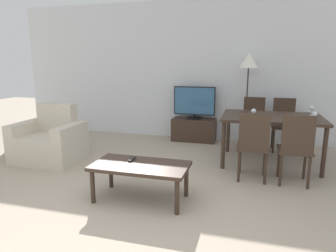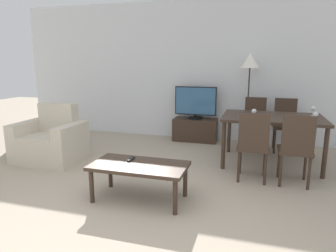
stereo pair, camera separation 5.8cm
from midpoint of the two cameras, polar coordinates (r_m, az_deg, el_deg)
The scene contains 16 objects.
ground_plane at distance 2.77m, azimuth -13.74°, elevation -21.63°, with size 18.00×18.00×0.00m, color tan.
wall_back at distance 6.04m, azimuth 4.90°, elevation 10.37°, with size 7.39×0.06×2.70m.
armchair at distance 5.03m, azimuth -21.09°, elevation -2.73°, with size 0.98×0.74×0.88m.
tv_stand at distance 5.91m, azimuth 5.45°, elevation -0.74°, with size 0.85×0.36×0.44m.
tv at distance 5.81m, azimuth 5.55°, elevation 4.43°, with size 0.80×0.28×0.63m.
coffee_table at distance 3.36m, azimuth -5.02°, elevation -8.02°, with size 1.06×0.55×0.42m.
dining_table at distance 4.73m, azimuth 19.58°, elevation 0.88°, with size 1.44×0.99×0.74m.
dining_chair_near at distance 3.97m, azimuth 16.33°, elevation -3.25°, with size 0.40×0.40×0.91m.
dining_chair_far at distance 5.57m, azimuth 21.67°, elevation 0.69°, with size 0.40×0.40×0.91m.
dining_chair_near_right at distance 4.01m, azimuth 23.58°, elevation -3.65°, with size 0.40×0.40×0.91m.
dining_chair_far_left at distance 5.54m, azimuth 16.48°, elevation 1.00°, with size 0.40×0.40×0.91m.
floor_lamp at distance 5.59m, azimuth 15.63°, elevation 11.01°, with size 0.34×0.34×1.68m.
remote_primary at distance 3.49m, azimuth -6.57°, elevation -6.28°, with size 0.04×0.15×0.02m.
wine_glass_left at distance 4.97m, azimuth 26.25°, elevation 2.90°, with size 0.07×0.07×0.15m.
wine_glass_center at distance 4.39m, azimuth 16.42°, elevation 2.60°, with size 0.07×0.07×0.15m.
wine_glass_right at distance 4.40m, azimuth 26.60°, elevation 1.85°, with size 0.07×0.07×0.15m.
Camera 2 is at (1.25, -1.96, 1.52)m, focal length 32.00 mm.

